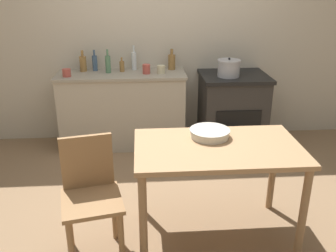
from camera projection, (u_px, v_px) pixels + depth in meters
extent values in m
plane|color=#896B4C|center=(172.00, 202.00, 3.34)|extent=(14.00, 14.00, 0.00)
cube|color=beige|center=(161.00, 32.00, 4.33)|extent=(8.00, 0.07, 2.55)
cube|color=#B2A893|center=(123.00, 111.00, 4.35)|extent=(1.41, 0.50, 0.84)
cube|color=gray|center=(121.00, 74.00, 4.19)|extent=(1.44, 0.53, 0.03)
cube|color=#2D2B28|center=(232.00, 111.00, 4.39)|extent=(0.71, 0.63, 0.81)
cube|color=black|center=(234.00, 76.00, 4.23)|extent=(0.75, 0.67, 0.04)
cube|color=black|center=(238.00, 125.00, 4.11)|extent=(0.50, 0.01, 0.34)
cube|color=#A87F56|center=(218.00, 148.00, 2.67)|extent=(1.19, 0.72, 0.03)
cylinder|color=#97724E|center=(143.00, 222.00, 2.49)|extent=(0.06, 0.06, 0.72)
cylinder|color=#97724E|center=(303.00, 214.00, 2.56)|extent=(0.06, 0.06, 0.72)
cylinder|color=#97724E|center=(142.00, 175.00, 3.06)|extent=(0.06, 0.06, 0.72)
cylinder|color=#97724E|center=(273.00, 171.00, 3.14)|extent=(0.06, 0.06, 0.72)
cube|color=#997047|center=(92.00, 201.00, 2.53)|extent=(0.47, 0.47, 0.03)
cube|color=#997047|center=(87.00, 161.00, 2.62)|extent=(0.36, 0.10, 0.39)
cylinder|color=#997047|center=(71.00, 250.00, 2.43)|extent=(0.04, 0.04, 0.44)
cylinder|color=#997047|center=(122.00, 241.00, 2.51)|extent=(0.04, 0.04, 0.44)
cylinder|color=#997047|center=(69.00, 220.00, 2.73)|extent=(0.04, 0.04, 0.44)
cylinder|color=#997047|center=(114.00, 213.00, 2.81)|extent=(0.04, 0.04, 0.44)
cube|color=beige|center=(231.00, 148.00, 4.04)|extent=(0.29, 0.20, 0.31)
cylinder|color=#A8A8AD|center=(229.00, 69.00, 4.11)|extent=(0.24, 0.24, 0.16)
cylinder|color=#A8A8AD|center=(229.00, 61.00, 4.08)|extent=(0.26, 0.26, 0.02)
sphere|color=black|center=(229.00, 59.00, 4.07)|extent=(0.02, 0.02, 0.02)
cylinder|color=silver|center=(210.00, 133.00, 2.80)|extent=(0.28, 0.28, 0.06)
cylinder|color=beige|center=(210.00, 130.00, 2.79)|extent=(0.30, 0.30, 0.01)
cylinder|color=olive|center=(122.00, 66.00, 4.24)|extent=(0.06, 0.06, 0.12)
cylinder|color=olive|center=(122.00, 59.00, 4.21)|extent=(0.02, 0.02, 0.05)
cylinder|color=olive|center=(172.00, 62.00, 4.33)|extent=(0.08, 0.08, 0.17)
cylinder|color=olive|center=(172.00, 52.00, 4.28)|extent=(0.03, 0.03, 0.07)
cylinder|color=silver|center=(134.00, 61.00, 4.30)|extent=(0.06, 0.06, 0.20)
cylinder|color=silver|center=(134.00, 49.00, 4.25)|extent=(0.02, 0.02, 0.08)
cylinder|color=#517F5B|center=(108.00, 64.00, 4.17)|extent=(0.06, 0.06, 0.19)
cylinder|color=#517F5B|center=(107.00, 53.00, 4.12)|extent=(0.02, 0.02, 0.07)
cylinder|color=olive|center=(83.00, 64.00, 4.24)|extent=(0.08, 0.08, 0.17)
cylinder|color=olive|center=(82.00, 53.00, 4.19)|extent=(0.03, 0.03, 0.07)
cylinder|color=#3D5675|center=(95.00, 63.00, 4.27)|extent=(0.06, 0.06, 0.17)
cylinder|color=#3D5675|center=(94.00, 53.00, 4.22)|extent=(0.02, 0.02, 0.07)
cylinder|color=beige|center=(161.00, 69.00, 4.16)|extent=(0.09, 0.09, 0.09)
cylinder|color=#B74C42|center=(67.00, 73.00, 4.03)|extent=(0.09, 0.09, 0.08)
cylinder|color=#B74C42|center=(146.00, 69.00, 4.15)|extent=(0.09, 0.09, 0.10)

